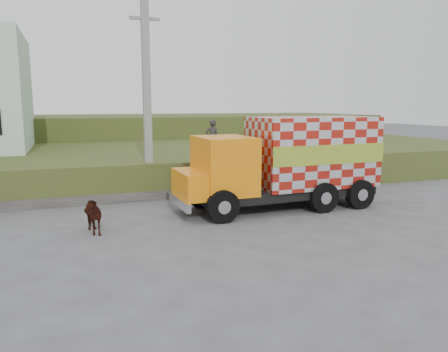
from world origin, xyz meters
name	(u,v)px	position (x,y,z in m)	size (l,w,h in m)	color
ground	(206,224)	(0.00, 0.00, 0.00)	(120.00, 120.00, 0.00)	#474749
embankment	(150,163)	(0.00, 10.00, 0.75)	(40.00, 12.00, 1.50)	#32511B
embankment_far	(122,135)	(0.00, 22.00, 1.50)	(40.00, 12.00, 3.00)	#32511B
retaining_strip	(127,197)	(-2.00, 4.20, 0.20)	(16.00, 0.50, 0.40)	#595651
utility_pole	(147,99)	(-1.00, 4.60, 4.08)	(1.20, 0.30, 8.00)	gray
cargo_truck	(288,162)	(3.63, 1.16, 1.76)	(7.70, 2.82, 3.41)	black
cow	(90,214)	(-3.61, 0.20, 0.58)	(0.63, 1.38, 1.16)	black
pedestrian	(212,138)	(2.02, 5.39, 2.36)	(0.62, 0.41, 1.71)	#2E2C29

